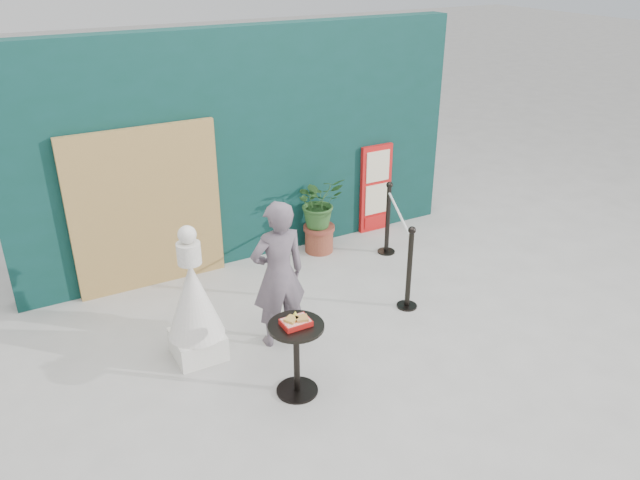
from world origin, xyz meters
The scene contains 10 objects.
ground centered at (0.00, 0.00, 0.00)m, with size 60.00×60.00×0.00m, color #ADAAA5.
back_wall centered at (0.00, 3.15, 1.50)m, with size 6.00×0.30×3.00m, color #0B312B.
bamboo_fence centered at (-1.40, 2.94, 1.00)m, with size 1.80×0.08×2.00m, color tan.
woman centered at (-0.57, 1.04, 0.81)m, with size 0.59×0.39×1.62m, color #645560.
menu_board centered at (1.90, 2.95, 0.65)m, with size 0.50×0.07×1.30m.
statue centered at (-1.43, 1.22, 0.60)m, with size 0.57×0.57×1.47m.
cafe_table centered at (-0.80, 0.20, 0.50)m, with size 0.52×0.52×0.75m.
food_basket centered at (-0.80, 0.21, 0.79)m, with size 0.26×0.19×0.11m.
planter centered at (0.84, 2.73, 0.63)m, with size 0.64×0.55×1.09m.
stanchion_barrier centered at (1.33, 1.59, 0.49)m, with size 0.84×1.54×1.03m.
Camera 1 is at (-2.92, -4.06, 3.88)m, focal length 35.00 mm.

